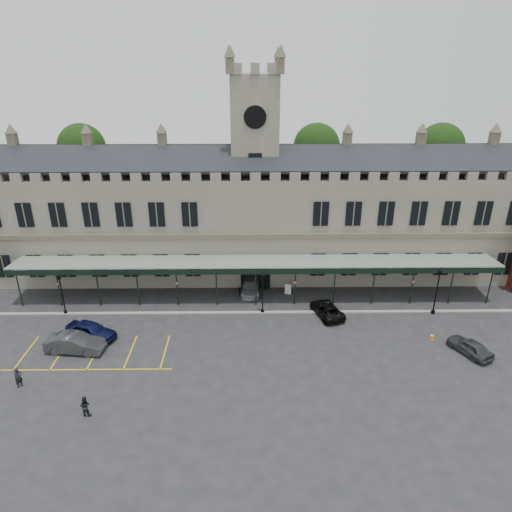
{
  "coord_description": "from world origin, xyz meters",
  "views": [
    {
      "loc": [
        -0.5,
        -34.09,
        23.38
      ],
      "look_at": [
        0.0,
        6.0,
        6.0
      ],
      "focal_mm": 32.0,
      "sensor_mm": 36.0,
      "label": 1
    }
  ],
  "objects_px": {
    "lamp_post_left": "(61,290)",
    "lamp_post_right": "(437,286)",
    "lamp_post_mid": "(263,289)",
    "person_a": "(18,378)",
    "sign_board": "(288,289)",
    "car_van": "(327,309)",
    "car_left_b": "(75,343)",
    "traffic_cone": "(432,337)",
    "car_left_a": "(91,331)",
    "car_right_a": "(470,347)",
    "clock_tower": "(255,161)",
    "station_building": "(255,218)",
    "car_taxi": "(251,286)",
    "person_b": "(85,406)"
  },
  "relations": [
    {
      "from": "station_building",
      "to": "lamp_post_mid",
      "type": "xyz_separation_m",
      "value": [
        0.64,
        -10.38,
        -3.78
      ]
    },
    {
      "from": "clock_tower",
      "to": "traffic_cone",
      "type": "xyz_separation_m",
      "value": [
        15.87,
        -15.4,
        -12.8
      ]
    },
    {
      "from": "lamp_post_right",
      "to": "car_left_b",
      "type": "xyz_separation_m",
      "value": [
        -33.38,
        -6.03,
        -2.2
      ]
    },
    {
      "from": "sign_board",
      "to": "car_taxi",
      "type": "relative_size",
      "value": 0.25
    },
    {
      "from": "sign_board",
      "to": "person_a",
      "type": "height_order",
      "value": "person_a"
    },
    {
      "from": "lamp_post_left",
      "to": "car_right_a",
      "type": "distance_m",
      "value": 38.0
    },
    {
      "from": "clock_tower",
      "to": "car_right_a",
      "type": "relative_size",
      "value": 6.2
    },
    {
      "from": "traffic_cone",
      "to": "car_left_b",
      "type": "relative_size",
      "value": 0.13
    },
    {
      "from": "car_right_a",
      "to": "person_a",
      "type": "relative_size",
      "value": 2.36
    },
    {
      "from": "car_left_a",
      "to": "car_right_a",
      "type": "distance_m",
      "value": 33.4
    },
    {
      "from": "car_van",
      "to": "traffic_cone",
      "type": "bearing_deg",
      "value": 135.93
    },
    {
      "from": "clock_tower",
      "to": "car_left_a",
      "type": "xyz_separation_m",
      "value": [
        -15.0,
        -14.81,
        -12.3
      ]
    },
    {
      "from": "lamp_post_mid",
      "to": "lamp_post_right",
      "type": "height_order",
      "value": "lamp_post_right"
    },
    {
      "from": "clock_tower",
      "to": "car_right_a",
      "type": "distance_m",
      "value": 28.22
    },
    {
      "from": "traffic_cone",
      "to": "sign_board",
      "type": "relative_size",
      "value": 0.54
    },
    {
      "from": "traffic_cone",
      "to": "person_a",
      "type": "height_order",
      "value": "person_a"
    },
    {
      "from": "clock_tower",
      "to": "sign_board",
      "type": "height_order",
      "value": "clock_tower"
    },
    {
      "from": "clock_tower",
      "to": "lamp_post_right",
      "type": "distance_m",
      "value": 23.04
    },
    {
      "from": "person_a",
      "to": "person_b",
      "type": "relative_size",
      "value": 1.05
    },
    {
      "from": "lamp_post_right",
      "to": "person_b",
      "type": "xyz_separation_m",
      "value": [
        -29.97,
        -13.79,
        -2.22
      ]
    },
    {
      "from": "car_left_a",
      "to": "car_right_a",
      "type": "xyz_separation_m",
      "value": [
        33.28,
        -2.73,
        -0.13
      ]
    },
    {
      "from": "car_right_a",
      "to": "station_building",
      "type": "bearing_deg",
      "value": -70.85
    },
    {
      "from": "lamp_post_left",
      "to": "sign_board",
      "type": "distance_m",
      "value": 22.91
    },
    {
      "from": "person_a",
      "to": "sign_board",
      "type": "bearing_deg",
      "value": -24.71
    },
    {
      "from": "lamp_post_mid",
      "to": "lamp_post_right",
      "type": "bearing_deg",
      "value": -1.11
    },
    {
      "from": "car_van",
      "to": "person_b",
      "type": "xyz_separation_m",
      "value": [
        -19.3,
        -13.61,
        0.17
      ]
    },
    {
      "from": "car_left_a",
      "to": "person_b",
      "type": "relative_size",
      "value": 2.94
    },
    {
      "from": "lamp_post_left",
      "to": "lamp_post_right",
      "type": "height_order",
      "value": "lamp_post_right"
    },
    {
      "from": "traffic_cone",
      "to": "car_van",
      "type": "height_order",
      "value": "car_van"
    },
    {
      "from": "lamp_post_right",
      "to": "car_van",
      "type": "xyz_separation_m",
      "value": [
        -10.67,
        -0.18,
        -2.39
      ]
    },
    {
      "from": "sign_board",
      "to": "car_right_a",
      "type": "distance_m",
      "value": 18.43
    },
    {
      "from": "traffic_cone",
      "to": "car_left_b",
      "type": "height_order",
      "value": "car_left_b"
    },
    {
      "from": "sign_board",
      "to": "car_taxi",
      "type": "bearing_deg",
      "value": -176.93
    },
    {
      "from": "lamp_post_left",
      "to": "car_taxi",
      "type": "bearing_deg",
      "value": 13.55
    },
    {
      "from": "car_left_a",
      "to": "car_left_b",
      "type": "distance_m",
      "value": 2.14
    },
    {
      "from": "car_van",
      "to": "person_b",
      "type": "bearing_deg",
      "value": 17.67
    },
    {
      "from": "sign_board",
      "to": "car_van",
      "type": "distance_m",
      "value": 5.64
    },
    {
      "from": "lamp_post_mid",
      "to": "lamp_post_right",
      "type": "relative_size",
      "value": 0.89
    },
    {
      "from": "lamp_post_left",
      "to": "sign_board",
      "type": "xyz_separation_m",
      "value": [
        22.47,
        3.88,
        -2.15
      ]
    },
    {
      "from": "lamp_post_mid",
      "to": "car_van",
      "type": "xyz_separation_m",
      "value": [
        6.36,
        -0.5,
        -2.06
      ]
    },
    {
      "from": "lamp_post_left",
      "to": "station_building",
      "type": "bearing_deg",
      "value": 28.6
    },
    {
      "from": "sign_board",
      "to": "lamp_post_mid",
      "type": "bearing_deg",
      "value": -115.01
    },
    {
      "from": "clock_tower",
      "to": "person_a",
      "type": "distance_m",
      "value": 30.82
    },
    {
      "from": "traffic_cone",
      "to": "car_taxi",
      "type": "bearing_deg",
      "value": 150.17
    },
    {
      "from": "station_building",
      "to": "person_b",
      "type": "height_order",
      "value": "station_building"
    },
    {
      "from": "lamp_post_mid",
      "to": "person_a",
      "type": "height_order",
      "value": "lamp_post_mid"
    },
    {
      "from": "car_taxi",
      "to": "car_right_a",
      "type": "height_order",
      "value": "car_right_a"
    },
    {
      "from": "car_taxi",
      "to": "person_a",
      "type": "relative_size",
      "value": 2.72
    },
    {
      "from": "clock_tower",
      "to": "lamp_post_right",
      "type": "height_order",
      "value": "clock_tower"
    },
    {
      "from": "clock_tower",
      "to": "car_right_a",
      "type": "bearing_deg",
      "value": -43.81
    }
  ]
}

